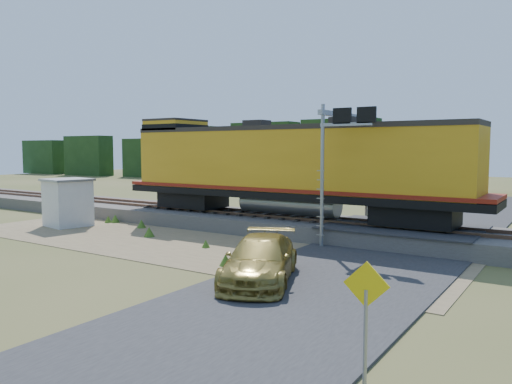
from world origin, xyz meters
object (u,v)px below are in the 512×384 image
Objects in this scene: locomotive at (284,166)px; car at (260,260)px; road_sign at (366,311)px; signal_gantry at (348,140)px; shed at (68,202)px.

locomotive reaches higher than car.
signal_gantry is at bearing 114.23° from road_sign.
road_sign is 0.47× the size of car.
road_sign is at bearing -66.11° from car.
road_sign is (21.73, -9.52, 0.16)m from shed.
road_sign is 7.96m from car.
signal_gantry is 1.23× the size of car.
locomotive is at bearing 92.68° from car.
car is (0.57, -8.70, -4.15)m from signal_gantry.
shed is at bearing 156.35° from road_sign.
shed is 23.72m from road_sign.
locomotive reaches higher than shed.
locomotive is 8.33× the size of road_sign.
shed is 0.53× the size of car.
locomotive is 18.09m from road_sign.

